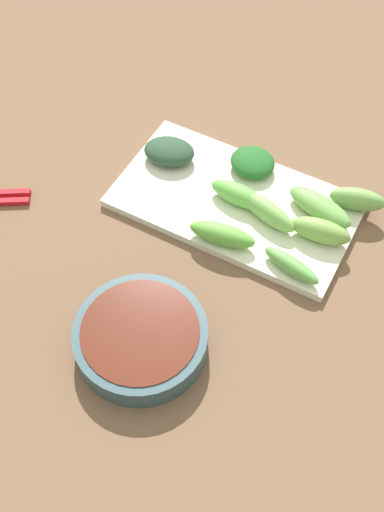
{
  "coord_description": "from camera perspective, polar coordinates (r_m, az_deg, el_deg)",
  "views": [
    {
      "loc": [
        -0.38,
        -0.21,
        0.65
      ],
      "look_at": [
        -0.02,
        -0.02,
        0.05
      ],
      "focal_mm": 43.04,
      "sensor_mm": 36.0,
      "label": 1
    }
  ],
  "objects": [
    {
      "name": "broccoli_stalk_4",
      "position": [
        0.77,
        11.84,
        2.31
      ],
      "size": [
        0.04,
        0.08,
        0.03
      ],
      "primitive_type": "ellipsoid",
      "rotation": [
        0.0,
        0.0,
        0.13
      ],
      "color": "#76A449",
      "rests_on": "serving_plate"
    },
    {
      "name": "broccoli_stalk_8",
      "position": [
        0.81,
        15.11,
        5.11
      ],
      "size": [
        0.04,
        0.07,
        0.03
      ],
      "primitive_type": "ellipsoid",
      "rotation": [
        0.0,
        0.0,
        0.25
      ],
      "color": "#72A651",
      "rests_on": "serving_plate"
    },
    {
      "name": "broccoli_stalk_2",
      "position": [
        0.75,
        2.81,
        2.01
      ],
      "size": [
        0.04,
        0.09,
        0.03
      ],
      "primitive_type": "ellipsoid",
      "rotation": [
        0.0,
        0.0,
        0.16
      ],
      "color": "#60AC3E",
      "rests_on": "serving_plate"
    },
    {
      "name": "sauce_bowl",
      "position": [
        0.68,
        -4.78,
        -7.51
      ],
      "size": [
        0.15,
        0.15,
        0.03
      ],
      "color": "#324A52",
      "rests_on": "tabletop"
    },
    {
      "name": "broccoli_leafy_3",
      "position": [
        0.83,
        5.65,
        8.67
      ],
      "size": [
        0.06,
        0.07,
        0.02
      ],
      "primitive_type": "ellipsoid",
      "rotation": [
        0.0,
        0.0,
        -0.12
      ],
      "color": "#205C22",
      "rests_on": "serving_plate"
    },
    {
      "name": "broccoli_stalk_5",
      "position": [
        0.77,
        7.05,
        4.11
      ],
      "size": [
        0.05,
        0.09,
        0.03
      ],
      "primitive_type": "ellipsoid",
      "rotation": [
        0.0,
        0.0,
        -0.28
      ],
      "color": "#75AD52",
      "rests_on": "serving_plate"
    },
    {
      "name": "broccoli_stalk_6",
      "position": [
        0.73,
        9.23,
        -0.88
      ],
      "size": [
        0.04,
        0.08,
        0.02
      ],
      "primitive_type": "ellipsoid",
      "rotation": [
        0.0,
        0.0,
        -0.21
      ],
      "color": "#65AA4E",
      "rests_on": "serving_plate"
    },
    {
      "name": "broccoli_stalk_0",
      "position": [
        0.79,
        11.81,
        4.48
      ],
      "size": [
        0.05,
        0.1,
        0.03
      ],
      "primitive_type": "ellipsoid",
      "rotation": [
        0.0,
        0.0,
        -0.23
      ],
      "color": "#6CA24F",
      "rests_on": "serving_plate"
    },
    {
      "name": "serving_plate",
      "position": [
        0.81,
        4.03,
        4.95
      ],
      "size": [
        0.17,
        0.31,
        0.01
      ],
      "primitive_type": "cube",
      "color": "silver",
      "rests_on": "tabletop"
    },
    {
      "name": "broccoli_leafy_7",
      "position": [
        0.84,
        -2.14,
        9.69
      ],
      "size": [
        0.07,
        0.08,
        0.03
      ],
      "primitive_type": "ellipsoid",
      "rotation": [
        0.0,
        0.0,
        0.27
      ],
      "color": "#294530",
      "rests_on": "serving_plate"
    },
    {
      "name": "tabletop",
      "position": [
        0.77,
        -0.35,
        0.02
      ],
      "size": [
        2.1,
        2.1,
        0.02
      ],
      "primitive_type": "cube",
      "color": "brown",
      "rests_on": "ground"
    },
    {
      "name": "broccoli_stalk_1",
      "position": [
        0.79,
        4.32,
        5.71
      ],
      "size": [
        0.03,
        0.08,
        0.03
      ],
      "primitive_type": "ellipsoid",
      "rotation": [
        0.0,
        0.0,
        -0.04
      ],
      "color": "#62B148",
      "rests_on": "serving_plate"
    }
  ]
}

